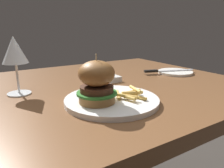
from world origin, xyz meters
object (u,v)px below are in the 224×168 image
(burger_sandwich, at_px, (97,82))
(bread_plate, at_px, (175,72))
(table_knife, at_px, (165,71))
(wine_glass, at_px, (15,52))
(butter_dish, at_px, (107,79))
(main_plate, at_px, (112,100))

(burger_sandwich, relative_size, bread_plate, 0.84)
(table_knife, bearing_deg, wine_glass, 176.81)
(wine_glass, height_order, butter_dish, wine_glass)
(burger_sandwich, bearing_deg, main_plate, 9.19)
(wine_glass, bearing_deg, bread_plate, -4.50)
(main_plate, relative_size, butter_dish, 2.80)
(main_plate, height_order, butter_dish, butter_dish)
(burger_sandwich, bearing_deg, bread_plate, 19.81)
(burger_sandwich, distance_m, bread_plate, 0.53)
(wine_glass, distance_m, bread_plate, 0.66)
(main_plate, bearing_deg, burger_sandwich, -170.81)
(burger_sandwich, relative_size, butter_dish, 1.36)
(bread_plate, height_order, table_knife, table_knife)
(main_plate, distance_m, butter_dish, 0.23)
(bread_plate, bearing_deg, main_plate, -159.05)
(burger_sandwich, height_order, wine_glass, wine_glass)
(table_knife, relative_size, butter_dish, 2.39)
(burger_sandwich, relative_size, wine_glass, 0.71)
(table_knife, bearing_deg, burger_sandwich, -156.32)
(burger_sandwich, xyz_separation_m, bread_plate, (0.50, 0.18, -0.06))
(main_plate, height_order, table_knife, table_knife)
(table_knife, bearing_deg, main_plate, -154.64)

